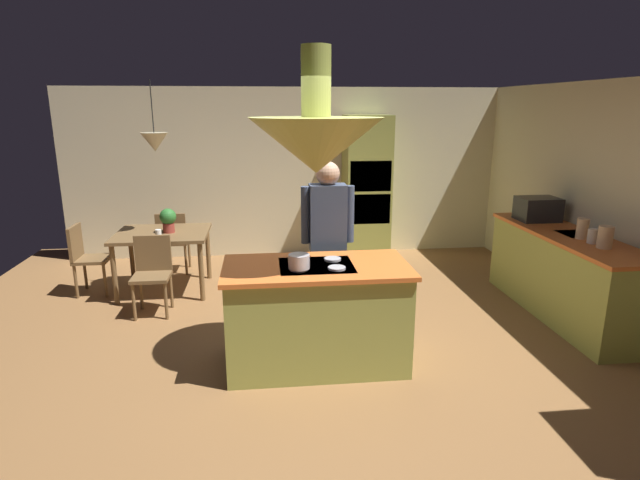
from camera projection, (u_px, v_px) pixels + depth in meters
ground at (314, 352)px, 4.83m from camera, size 8.16×8.16×0.00m
wall_back at (291, 173)px, 7.82m from camera, size 6.80×0.10×2.55m
wall_right at (622, 206)px, 5.24m from camera, size 0.10×7.20×2.55m
kitchen_island at (316, 315)px, 4.52m from camera, size 1.62×0.85×0.95m
counter_run_right at (565, 274)px, 5.59m from camera, size 0.73×2.31×0.93m
oven_tower at (366, 189)px, 7.60m from camera, size 0.66×0.62×2.15m
dining_table at (163, 240)px, 6.30m from camera, size 1.12×0.95×0.76m
person_at_island at (328, 236)px, 5.07m from camera, size 0.53×0.23×1.76m
range_hood at (316, 142)px, 4.13m from camera, size 1.10×1.10×1.00m
pendant_light_over_table at (155, 142)px, 5.99m from camera, size 0.32×0.32×0.82m
chair_facing_island at (152, 269)px, 5.67m from camera, size 0.40×0.40×0.87m
chair_by_back_wall at (173, 238)px, 7.01m from camera, size 0.40×0.40×0.87m
chair_at_corner at (86, 254)px, 6.24m from camera, size 0.40×0.40×0.87m
potted_plant_on_table at (168, 219)px, 6.22m from camera, size 0.20×0.20×0.30m
cup_on_table at (158, 233)px, 6.04m from camera, size 0.07×0.07×0.09m
canister_flour at (605, 237)px, 4.90m from camera, size 0.14×0.14×0.22m
canister_sugar at (593, 236)px, 5.09m from camera, size 0.11×0.11×0.15m
canister_tea at (583, 229)px, 5.25m from camera, size 0.12×0.12×0.21m
microwave_on_counter at (538, 209)px, 6.10m from camera, size 0.46×0.36×0.28m
cooking_pot_on_cooktop at (299, 261)px, 4.24m from camera, size 0.18×0.18×0.12m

